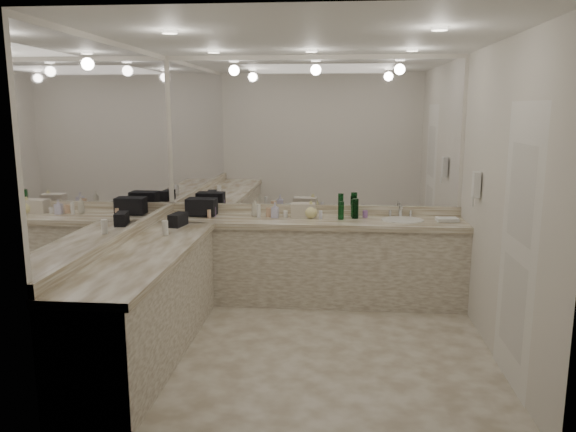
# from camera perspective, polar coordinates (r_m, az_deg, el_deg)

# --- Properties ---
(floor) EXTENTS (3.20, 3.20, 0.00)m
(floor) POSITION_cam_1_polar(r_m,az_deg,el_deg) (5.05, 1.65, -13.04)
(floor) COLOR beige
(floor) RESTS_ON ground
(ceiling) EXTENTS (3.20, 3.20, 0.00)m
(ceiling) POSITION_cam_1_polar(r_m,az_deg,el_deg) (4.65, 1.83, 17.70)
(ceiling) COLOR white
(ceiling) RESTS_ON floor
(wall_back) EXTENTS (3.20, 0.02, 2.60)m
(wall_back) POSITION_cam_1_polar(r_m,az_deg,el_deg) (6.16, 2.55, 3.91)
(wall_back) COLOR silver
(wall_back) RESTS_ON floor
(wall_left) EXTENTS (0.02, 3.00, 2.60)m
(wall_left) POSITION_cam_1_polar(r_m,az_deg,el_deg) (5.03, -16.81, 1.86)
(wall_left) COLOR silver
(wall_left) RESTS_ON floor
(wall_right) EXTENTS (0.02, 3.00, 2.60)m
(wall_right) POSITION_cam_1_polar(r_m,az_deg,el_deg) (4.85, 20.95, 1.30)
(wall_right) COLOR silver
(wall_right) RESTS_ON floor
(vanity_back_base) EXTENTS (3.20, 0.60, 0.84)m
(vanity_back_base) POSITION_cam_1_polar(r_m,az_deg,el_deg) (6.04, 2.35, -4.76)
(vanity_back_base) COLOR beige
(vanity_back_base) RESTS_ON floor
(vanity_back_top) EXTENTS (3.20, 0.64, 0.06)m
(vanity_back_top) POSITION_cam_1_polar(r_m,az_deg,el_deg) (5.92, 2.38, -0.59)
(vanity_back_top) COLOR beige
(vanity_back_top) RESTS_ON vanity_back_base
(vanity_left_base) EXTENTS (0.60, 2.40, 0.84)m
(vanity_left_base) POSITION_cam_1_polar(r_m,az_deg,el_deg) (4.86, -14.22, -9.02)
(vanity_left_base) COLOR beige
(vanity_left_base) RESTS_ON floor
(vanity_left_top) EXTENTS (0.64, 2.42, 0.06)m
(vanity_left_top) POSITION_cam_1_polar(r_m,az_deg,el_deg) (4.73, -14.36, -3.89)
(vanity_left_top) COLOR beige
(vanity_left_top) RESTS_ON vanity_left_base
(backsplash_back) EXTENTS (3.20, 0.04, 0.10)m
(backsplash_back) POSITION_cam_1_polar(r_m,az_deg,el_deg) (6.19, 2.51, 0.67)
(backsplash_back) COLOR beige
(backsplash_back) RESTS_ON vanity_back_top
(backsplash_left) EXTENTS (0.04, 3.00, 0.10)m
(backsplash_left) POSITION_cam_1_polar(r_m,az_deg,el_deg) (5.08, -16.38, -2.04)
(backsplash_left) COLOR beige
(backsplash_left) RESTS_ON vanity_left_top
(mirror_back) EXTENTS (3.12, 0.01, 1.55)m
(mirror_back) POSITION_cam_1_polar(r_m,az_deg,el_deg) (6.11, 2.58, 8.32)
(mirror_back) COLOR white
(mirror_back) RESTS_ON wall_back
(mirror_left) EXTENTS (0.01, 2.92, 1.55)m
(mirror_left) POSITION_cam_1_polar(r_m,az_deg,el_deg) (4.97, -16.98, 7.27)
(mirror_left) COLOR white
(mirror_left) RESTS_ON wall_left
(sink) EXTENTS (0.44, 0.44, 0.03)m
(sink) POSITION_cam_1_polar(r_m,az_deg,el_deg) (5.96, 11.55, -0.48)
(sink) COLOR white
(sink) RESTS_ON vanity_back_top
(faucet) EXTENTS (0.24, 0.16, 0.14)m
(faucet) POSITION_cam_1_polar(r_m,az_deg,el_deg) (6.15, 11.36, 0.59)
(faucet) COLOR silver
(faucet) RESTS_ON vanity_back_top
(wall_phone) EXTENTS (0.06, 0.10, 0.24)m
(wall_phone) POSITION_cam_1_polar(r_m,az_deg,el_deg) (5.51, 18.58, 3.04)
(wall_phone) COLOR white
(wall_phone) RESTS_ON wall_right
(door) EXTENTS (0.02, 0.82, 2.10)m
(door) POSITION_cam_1_polar(r_m,az_deg,el_deg) (4.43, 22.30, -2.97)
(door) COLOR white
(door) RESTS_ON wall_right
(black_toiletry_bag) EXTENTS (0.32, 0.21, 0.18)m
(black_toiletry_bag) POSITION_cam_1_polar(r_m,az_deg,el_deg) (6.14, -8.77, 0.85)
(black_toiletry_bag) COLOR black
(black_toiletry_bag) RESTS_ON vanity_back_top
(black_bag_spill) EXTENTS (0.15, 0.26, 0.13)m
(black_bag_spill) POSITION_cam_1_polar(r_m,az_deg,el_deg) (5.66, -11.11, -0.34)
(black_bag_spill) COLOR black
(black_bag_spill) RESTS_ON vanity_left_top
(cream_cosmetic_case) EXTENTS (0.27, 0.18, 0.15)m
(cream_cosmetic_case) POSITION_cam_1_polar(r_m,az_deg,el_deg) (6.00, 1.54, 0.60)
(cream_cosmetic_case) COLOR beige
(cream_cosmetic_case) RESTS_ON vanity_back_top
(hand_towel) EXTENTS (0.23, 0.16, 0.04)m
(hand_towel) POSITION_cam_1_polar(r_m,az_deg,el_deg) (6.01, 15.86, -0.36)
(hand_towel) COLOR white
(hand_towel) RESTS_ON vanity_back_top
(lotion_left) EXTENTS (0.06, 0.06, 0.13)m
(lotion_left) POSITION_cam_1_polar(r_m,az_deg,el_deg) (5.26, -12.37, -1.23)
(lotion_left) COLOR white
(lotion_left) RESTS_ON vanity_left_top
(soap_bottle_a) EXTENTS (0.09, 0.09, 0.19)m
(soap_bottle_a) POSITION_cam_1_polar(r_m,az_deg,el_deg) (6.05, -3.40, 0.87)
(soap_bottle_a) COLOR beige
(soap_bottle_a) RESTS_ON vanity_back_top
(soap_bottle_b) EXTENTS (0.08, 0.08, 0.17)m
(soap_bottle_b) POSITION_cam_1_polar(r_m,az_deg,el_deg) (5.96, -1.33, 0.60)
(soap_bottle_b) COLOR silver
(soap_bottle_b) RESTS_ON vanity_back_top
(soap_bottle_c) EXTENTS (0.17, 0.17, 0.18)m
(soap_bottle_c) POSITION_cam_1_polar(r_m,az_deg,el_deg) (5.96, 2.33, 0.67)
(soap_bottle_c) COLOR beige
(soap_bottle_c) RESTS_ON vanity_back_top
(green_bottle_0) EXTENTS (0.07, 0.07, 0.18)m
(green_bottle_0) POSITION_cam_1_polar(r_m,az_deg,el_deg) (6.05, 6.74, 0.77)
(green_bottle_0) COLOR #10521F
(green_bottle_0) RESTS_ON vanity_back_top
(green_bottle_1) EXTENTS (0.07, 0.07, 0.21)m
(green_bottle_1) POSITION_cam_1_polar(r_m,az_deg,el_deg) (5.97, 6.84, 0.75)
(green_bottle_1) COLOR #10521F
(green_bottle_1) RESTS_ON vanity_back_top
(green_bottle_2) EXTENTS (0.06, 0.06, 0.19)m
(green_bottle_2) POSITION_cam_1_polar(r_m,az_deg,el_deg) (5.90, 5.40, 0.56)
(green_bottle_2) COLOR #10521F
(green_bottle_2) RESTS_ON vanity_back_top
(amenity_bottle_0) EXTENTS (0.07, 0.07, 0.10)m
(amenity_bottle_0) POSITION_cam_1_polar(r_m,az_deg,el_deg) (6.11, -7.64, 0.45)
(amenity_bottle_0) COLOR #9966B2
(amenity_bottle_0) RESTS_ON vanity_back_top
(amenity_bottle_1) EXTENTS (0.04, 0.04, 0.09)m
(amenity_bottle_1) POSITION_cam_1_polar(r_m,az_deg,el_deg) (5.92, 3.33, 0.13)
(amenity_bottle_1) COLOR silver
(amenity_bottle_1) RESTS_ON vanity_back_top
(amenity_bottle_2) EXTENTS (0.04, 0.04, 0.14)m
(amenity_bottle_2) POSITION_cam_1_polar(r_m,az_deg,el_deg) (5.96, -2.99, 0.47)
(amenity_bottle_2) COLOR white
(amenity_bottle_2) RESTS_ON vanity_back_top
(amenity_bottle_3) EXTENTS (0.06, 0.06, 0.10)m
(amenity_bottle_3) POSITION_cam_1_polar(r_m,az_deg,el_deg) (6.03, -1.94, 0.40)
(amenity_bottle_3) COLOR #E0B28C
(amenity_bottle_3) RESTS_ON vanity_back_top
(amenity_bottle_4) EXTENTS (0.05, 0.05, 0.07)m
(amenity_bottle_4) POSITION_cam_1_polar(r_m,az_deg,el_deg) (6.00, -0.25, 0.20)
(amenity_bottle_4) COLOR white
(amenity_bottle_4) RESTS_ON vanity_back_top
(amenity_bottle_5) EXTENTS (0.06, 0.06, 0.06)m
(amenity_bottle_5) POSITION_cam_1_polar(r_m,az_deg,el_deg) (6.16, -9.46, 0.31)
(amenity_bottle_5) COLOR #3F3F4C
(amenity_bottle_5) RESTS_ON vanity_back_top
(amenity_bottle_6) EXTENTS (0.06, 0.06, 0.08)m
(amenity_bottle_6) POSITION_cam_1_polar(r_m,az_deg,el_deg) (6.04, 7.84, 0.20)
(amenity_bottle_6) COLOR #9966B2
(amenity_bottle_6) RESTS_ON vanity_back_top
(amenity_bottle_7) EXTENTS (0.04, 0.04, 0.09)m
(amenity_bottle_7) POSITION_cam_1_polar(r_m,az_deg,el_deg) (6.01, -8.02, 0.21)
(amenity_bottle_7) COLOR #E0B28C
(amenity_bottle_7) RESTS_ON vanity_back_top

